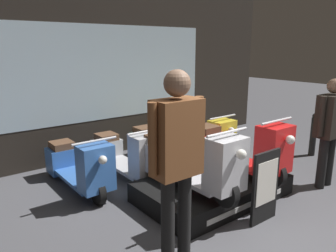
{
  "coord_description": "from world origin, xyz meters",
  "views": [
    {
      "loc": [
        -2.65,
        -1.89,
        2.03
      ],
      "look_at": [
        0.15,
        1.73,
        0.91
      ],
      "focal_mm": 35.0,
      "sensor_mm": 36.0,
      "label": 1
    }
  ],
  "objects_px": {
    "street_bollard": "(313,135)",
    "scooter_display_right": "(237,149)",
    "price_sign_board": "(265,187)",
    "scooter_display_left": "(190,162)",
    "person_right_browsing": "(330,124)",
    "person_left_browsing": "(177,152)",
    "scooter_backrow_1": "(125,155)",
    "scooter_backrow_2": "(165,146)",
    "scooter_backrow_0": "(78,166)",
    "scooter_backrow_3": "(198,138)"
  },
  "relations": [
    {
      "from": "scooter_backrow_2",
      "to": "street_bollard",
      "type": "distance_m",
      "value": 2.84
    },
    {
      "from": "person_right_browsing",
      "to": "scooter_backrow_3",
      "type": "bearing_deg",
      "value": 104.72
    },
    {
      "from": "scooter_display_left",
      "to": "scooter_backrow_0",
      "type": "relative_size",
      "value": 1.0
    },
    {
      "from": "scooter_backrow_2",
      "to": "person_right_browsing",
      "type": "xyz_separation_m",
      "value": [
        1.34,
        -2.13,
        0.59
      ]
    },
    {
      "from": "price_sign_board",
      "to": "scooter_display_left",
      "type": "bearing_deg",
      "value": 120.63
    },
    {
      "from": "scooter_display_left",
      "to": "scooter_display_right",
      "type": "height_order",
      "value": "same"
    },
    {
      "from": "scooter_backrow_3",
      "to": "person_right_browsing",
      "type": "bearing_deg",
      "value": -75.28
    },
    {
      "from": "scooter_backrow_3",
      "to": "scooter_display_left",
      "type": "bearing_deg",
      "value": -135.83
    },
    {
      "from": "scooter_display_right",
      "to": "scooter_backrow_1",
      "type": "height_order",
      "value": "scooter_display_right"
    },
    {
      "from": "price_sign_board",
      "to": "street_bollard",
      "type": "xyz_separation_m",
      "value": [
        2.75,
        0.93,
        -0.04
      ]
    },
    {
      "from": "scooter_backrow_1",
      "to": "person_right_browsing",
      "type": "relative_size",
      "value": 1.06
    },
    {
      "from": "person_right_browsing",
      "to": "price_sign_board",
      "type": "xyz_separation_m",
      "value": [
        -1.55,
        -0.08,
        -0.5
      ]
    },
    {
      "from": "scooter_backrow_0",
      "to": "scooter_backrow_1",
      "type": "bearing_deg",
      "value": 0.0
    },
    {
      "from": "street_bollard",
      "to": "person_left_browsing",
      "type": "bearing_deg",
      "value": -168.0
    },
    {
      "from": "scooter_backrow_0",
      "to": "person_right_browsing",
      "type": "distance_m",
      "value": 3.65
    },
    {
      "from": "scooter_backrow_3",
      "to": "person_right_browsing",
      "type": "height_order",
      "value": "person_right_browsing"
    },
    {
      "from": "scooter_backrow_3",
      "to": "price_sign_board",
      "type": "xyz_separation_m",
      "value": [
        -0.99,
        -2.21,
        0.09
      ]
    },
    {
      "from": "scooter_backrow_2",
      "to": "street_bollard",
      "type": "xyz_separation_m",
      "value": [
        2.54,
        -1.28,
        0.05
      ]
    },
    {
      "from": "street_bollard",
      "to": "scooter_backrow_1",
      "type": "bearing_deg",
      "value": 158.92
    },
    {
      "from": "scooter_display_left",
      "to": "scooter_backrow_2",
      "type": "distance_m",
      "value": 1.6
    },
    {
      "from": "person_left_browsing",
      "to": "scooter_backrow_1",
      "type": "bearing_deg",
      "value": 71.92
    },
    {
      "from": "price_sign_board",
      "to": "street_bollard",
      "type": "relative_size",
      "value": 1.07
    },
    {
      "from": "person_right_browsing",
      "to": "price_sign_board",
      "type": "bearing_deg",
      "value": -177.05
    },
    {
      "from": "scooter_backrow_1",
      "to": "scooter_backrow_2",
      "type": "distance_m",
      "value": 0.78
    },
    {
      "from": "scooter_display_right",
      "to": "person_left_browsing",
      "type": "relative_size",
      "value": 0.92
    },
    {
      "from": "price_sign_board",
      "to": "person_left_browsing",
      "type": "bearing_deg",
      "value": 176.38
    },
    {
      "from": "street_bollard",
      "to": "scooter_display_right",
      "type": "bearing_deg",
      "value": -176.53
    },
    {
      "from": "scooter_display_right",
      "to": "person_right_browsing",
      "type": "relative_size",
      "value": 1.06
    },
    {
      "from": "scooter_display_right",
      "to": "scooter_backrow_1",
      "type": "relative_size",
      "value": 1.0
    },
    {
      "from": "scooter_display_left",
      "to": "person_left_browsing",
      "type": "relative_size",
      "value": 0.92
    },
    {
      "from": "scooter_display_right",
      "to": "scooter_backrow_2",
      "type": "distance_m",
      "value": 1.46
    },
    {
      "from": "scooter_backrow_0",
      "to": "person_left_browsing",
      "type": "distance_m",
      "value": 2.26
    },
    {
      "from": "scooter_backrow_1",
      "to": "price_sign_board",
      "type": "height_order",
      "value": "scooter_backrow_1"
    },
    {
      "from": "scooter_backrow_0",
      "to": "scooter_backrow_1",
      "type": "distance_m",
      "value": 0.78
    },
    {
      "from": "scooter_display_right",
      "to": "price_sign_board",
      "type": "relative_size",
      "value": 1.94
    },
    {
      "from": "person_right_browsing",
      "to": "street_bollard",
      "type": "relative_size",
      "value": 1.96
    },
    {
      "from": "street_bollard",
      "to": "scooter_display_left",
      "type": "bearing_deg",
      "value": -177.49
    },
    {
      "from": "scooter_backrow_0",
      "to": "scooter_backrow_1",
      "type": "xyz_separation_m",
      "value": [
        0.78,
        0.0,
        0.0
      ]
    },
    {
      "from": "scooter_display_left",
      "to": "scooter_backrow_3",
      "type": "relative_size",
      "value": 1.0
    },
    {
      "from": "scooter_display_right",
      "to": "scooter_backrow_2",
      "type": "relative_size",
      "value": 1.0
    },
    {
      "from": "scooter_backrow_0",
      "to": "price_sign_board",
      "type": "height_order",
      "value": "scooter_backrow_0"
    },
    {
      "from": "scooter_backrow_2",
      "to": "person_right_browsing",
      "type": "distance_m",
      "value": 2.59
    },
    {
      "from": "price_sign_board",
      "to": "person_right_browsing",
      "type": "bearing_deg",
      "value": 2.95
    },
    {
      "from": "scooter_backrow_3",
      "to": "person_left_browsing",
      "type": "height_order",
      "value": "person_left_browsing"
    },
    {
      "from": "scooter_backrow_2",
      "to": "street_bollard",
      "type": "relative_size",
      "value": 2.08
    },
    {
      "from": "scooter_backrow_1",
      "to": "person_right_browsing",
      "type": "bearing_deg",
      "value": -45.14
    },
    {
      "from": "scooter_backrow_2",
      "to": "scooter_display_right",
      "type": "bearing_deg",
      "value": -81.57
    },
    {
      "from": "scooter_backrow_1",
      "to": "street_bollard",
      "type": "xyz_separation_m",
      "value": [
        3.32,
        -1.28,
        0.05
      ]
    },
    {
      "from": "scooter_backrow_0",
      "to": "scooter_backrow_3",
      "type": "height_order",
      "value": "same"
    },
    {
      "from": "scooter_backrow_3",
      "to": "street_bollard",
      "type": "xyz_separation_m",
      "value": [
        1.76,
        -1.28,
        0.05
      ]
    }
  ]
}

